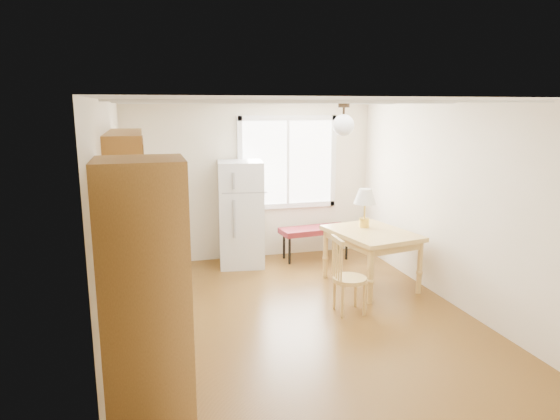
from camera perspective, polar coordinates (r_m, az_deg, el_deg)
name	(u,v)px	position (r m, az deg, el deg)	size (l,w,h in m)	color
room_shell	(298,213)	(5.69, 2.03, -0.35)	(4.60, 5.60, 2.62)	#4C2E0F
kitchen_run	(145,279)	(4.94, -15.20, -7.58)	(0.65, 3.40, 2.20)	brown
window_unit	(288,163)	(8.16, 0.89, 5.45)	(1.64, 0.05, 1.51)	white
pendant_light	(343,124)	(6.19, 7.26, 9.74)	(0.26, 0.26, 0.40)	black
refrigerator	(241,214)	(7.74, -4.49, -0.43)	(0.76, 0.76, 1.63)	silver
bench	(315,231)	(8.09, 4.06, -2.41)	(1.19, 0.55, 0.53)	maroon
dining_table	(371,238)	(6.96, 10.39, -3.22)	(1.14, 1.38, 0.77)	#B99147
chair	(343,271)	(6.01, 7.22, -6.93)	(0.41, 0.41, 0.93)	#B99147
table_lamp	(365,199)	(7.07, 9.69, 1.20)	(0.32, 0.32, 0.55)	gold
coffee_maker	(143,268)	(4.66, -15.36, -6.36)	(0.18, 0.24, 0.35)	black
kettle	(139,256)	(5.12, -15.86, -5.08)	(0.13, 0.13, 0.24)	red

